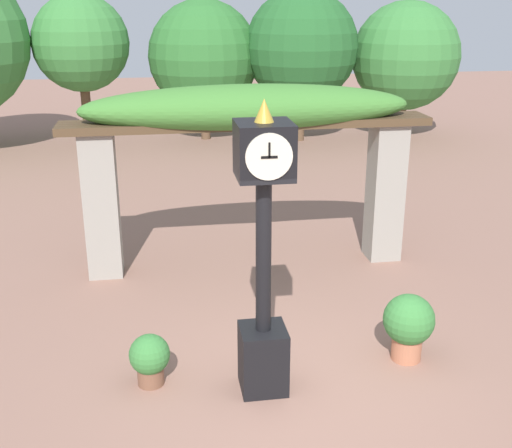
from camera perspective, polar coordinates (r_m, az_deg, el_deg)
ground_plane at (r=7.39m, az=3.57°, el=-14.67°), size 60.00×60.00×0.00m
pedestal_clock at (r=6.71m, az=0.67°, el=-3.12°), size 0.56×0.60×3.23m
pergola at (r=9.89m, az=-0.74°, el=8.43°), size 5.66×1.11×2.92m
potted_plant_near_left at (r=7.44m, az=-9.43°, el=-11.65°), size 0.46×0.46×0.61m
potted_plant_near_right at (r=7.95m, az=13.41°, el=-8.60°), size 0.62×0.62×0.84m
tree_line at (r=19.17m, az=-8.66°, el=15.22°), size 16.63×4.38×5.12m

